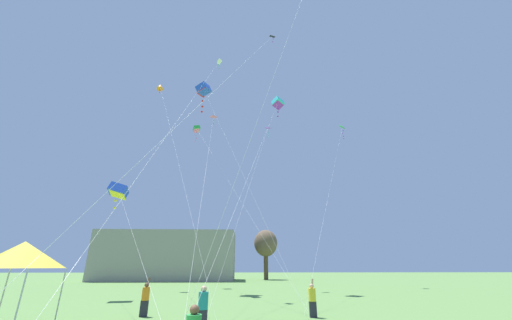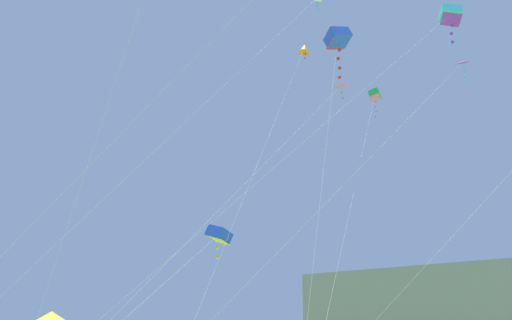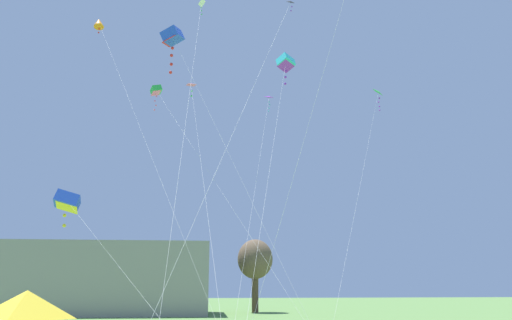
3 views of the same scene
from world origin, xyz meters
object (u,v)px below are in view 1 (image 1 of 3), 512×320
at_px(festival_tent, 22,255).
at_px(kite_purple_delta_3, 268,130).
at_px(kite_white_delta_0, 218,63).
at_px(kite_blue_box_8, 204,90).
at_px(kite_black_delta_1, 269,40).
at_px(kite_cyan_box_7, 278,103).
at_px(person_orange_shirt, 145,297).
at_px(person_teal_shirt, 203,306).
at_px(kite_green_delta_4, 342,128).
at_px(kite_orange_diamond_6, 160,87).
at_px(kite_green_box_10, 197,129).
at_px(kite_blue_box_2, 118,191).
at_px(kite_pink_delta_9, 213,117).
at_px(person_yellow_shirt, 312,298).

height_order(festival_tent, kite_purple_delta_3, kite_purple_delta_3).
xyz_separation_m(kite_white_delta_0, kite_blue_box_8, (-2.29, 5.93, 0.76)).
xyz_separation_m(kite_black_delta_1, kite_cyan_box_7, (2.34, 14.07, 3.81)).
relative_size(kite_white_delta_0, kite_cyan_box_7, 0.99).
height_order(person_orange_shirt, kite_white_delta_0, kite_white_delta_0).
height_order(person_teal_shirt, kite_purple_delta_3, kite_purple_delta_3).
height_order(kite_purple_delta_3, kite_cyan_box_7, kite_cyan_box_7).
bearing_deg(festival_tent, kite_green_delta_4, 47.80).
height_order(kite_purple_delta_3, kite_orange_diamond_6, kite_orange_diamond_6).
xyz_separation_m(festival_tent, person_teal_shirt, (6.93, 0.43, -1.86)).
distance_m(person_teal_shirt, kite_cyan_box_7, 26.47).
bearing_deg(kite_cyan_box_7, kite_purple_delta_3, 111.17).
bearing_deg(person_teal_shirt, kite_green_box_10, 69.08).
relative_size(kite_green_delta_4, kite_blue_box_8, 0.93).
xyz_separation_m(kite_cyan_box_7, kite_blue_box_8, (-9.06, 0.99, 2.26)).
distance_m(kite_blue_box_2, kite_pink_delta_9, 12.42).
bearing_deg(kite_black_delta_1, kite_orange_diamond_6, 125.04).
bearing_deg(kite_blue_box_8, kite_cyan_box_7, -6.22).
bearing_deg(kite_green_delta_4, person_teal_shirt, -122.66).
distance_m(person_orange_shirt, kite_black_delta_1, 17.03).
height_order(person_orange_shirt, kite_green_box_10, kite_green_box_10).
bearing_deg(kite_black_delta_1, kite_white_delta_0, 115.90).
bearing_deg(kite_black_delta_1, kite_blue_box_2, 144.79).
bearing_deg(kite_orange_diamond_6, kite_blue_box_8, -32.11).
relative_size(person_yellow_shirt, kite_green_delta_4, 0.08).
distance_m(person_teal_shirt, person_yellow_shirt, 5.74).
bearing_deg(kite_cyan_box_7, kite_white_delta_0, -143.91).
xyz_separation_m(person_orange_shirt, kite_blue_box_2, (-5.69, 7.81, 7.32)).
xyz_separation_m(kite_black_delta_1, kite_blue_box_2, (-12.01, 8.47, -8.48)).
relative_size(festival_tent, kite_green_delta_4, 0.15).
height_order(kite_white_delta_0, kite_blue_box_2, kite_white_delta_0).
bearing_deg(person_orange_shirt, kite_green_delta_4, 31.83).
xyz_separation_m(festival_tent, kite_cyan_box_7, (12.29, 17.38, 17.75)).
distance_m(person_teal_shirt, person_orange_shirt, 4.83).
distance_m(kite_white_delta_0, kite_black_delta_1, 11.46).
relative_size(festival_tent, kite_pink_delta_9, 0.15).
bearing_deg(kite_blue_box_8, kite_green_delta_4, 18.85).
bearing_deg(kite_cyan_box_7, kite_green_delta_4, 36.30).
bearing_deg(kite_blue_box_2, kite_black_delta_1, -35.21).
bearing_deg(person_teal_shirt, kite_black_delta_1, 10.27).
distance_m(kite_blue_box_2, kite_green_box_10, 19.13).
bearing_deg(kite_black_delta_1, person_orange_shirt, 174.06).
relative_size(person_orange_shirt, kite_green_box_10, 0.08).
xyz_separation_m(person_yellow_shirt, kite_black_delta_1, (-1.89, -0.10, 15.82)).
distance_m(festival_tent, kite_pink_delta_9, 22.33).
height_order(festival_tent, kite_white_delta_0, kite_white_delta_0).
distance_m(kite_blue_box_8, kite_green_box_10, 7.71).
height_order(person_teal_shirt, kite_blue_box_8, kite_blue_box_8).
distance_m(kite_black_delta_1, kite_blue_box_8, 17.57).
bearing_deg(kite_cyan_box_7, kite_blue_box_2, -158.69).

